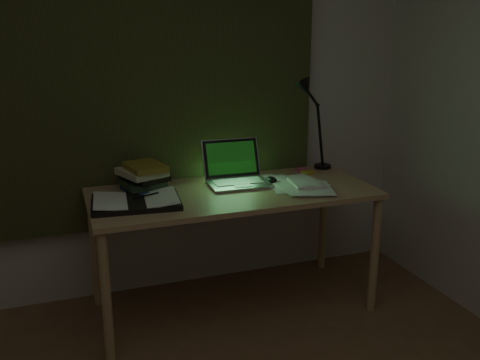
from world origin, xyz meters
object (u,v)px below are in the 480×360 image
(loose_papers, at_px, (295,184))
(desk_lamp, at_px, (324,124))
(laptop, at_px, (239,165))
(book_stack, at_px, (144,177))
(desk, at_px, (233,250))
(open_textbook, at_px, (136,201))

(loose_papers, xyz_separation_m, desk_lamp, (0.34, 0.31, 0.28))
(laptop, distance_m, book_stack, 0.54)
(book_stack, relative_size, loose_papers, 0.70)
(laptop, xyz_separation_m, book_stack, (-0.54, 0.08, -0.04))
(laptop, bearing_deg, desk_lamp, 18.58)
(book_stack, relative_size, desk_lamp, 0.43)
(desk, xyz_separation_m, laptop, (0.07, 0.08, 0.49))
(laptop, xyz_separation_m, open_textbook, (-0.62, -0.15, -0.11))
(open_textbook, height_order, loose_papers, open_textbook)
(desk, relative_size, laptop, 4.06)
(laptop, bearing_deg, book_stack, 173.57)
(desk, xyz_separation_m, loose_papers, (0.37, -0.03, 0.37))
(open_textbook, bearing_deg, laptop, 19.10)
(open_textbook, xyz_separation_m, book_stack, (0.08, 0.23, 0.06))
(open_textbook, xyz_separation_m, loose_papers, (0.92, 0.03, -0.01))
(open_textbook, distance_m, desk_lamp, 1.34)
(desk_lamp, bearing_deg, open_textbook, -174.97)
(open_textbook, distance_m, loose_papers, 0.92)
(laptop, bearing_deg, open_textbook, -164.73)
(desk, bearing_deg, book_stack, 160.87)
(loose_papers, bearing_deg, desk, 175.35)
(book_stack, bearing_deg, laptop, -8.31)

